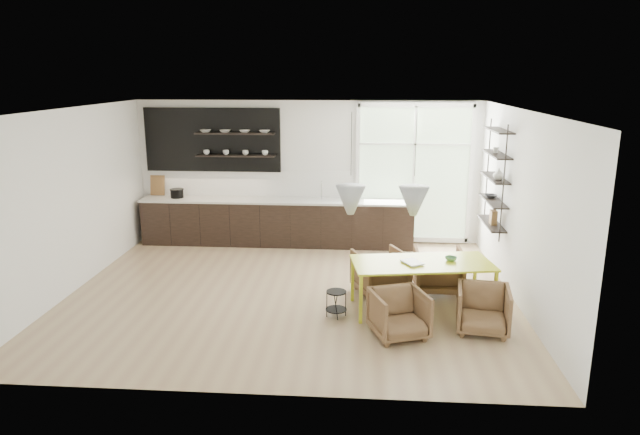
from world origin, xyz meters
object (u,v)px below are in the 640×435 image
(dining_table, at_px, (422,265))
(armchair_back_right, at_px, (438,270))
(armchair_back_left, at_px, (380,272))
(armchair_front_right, at_px, (483,309))
(armchair_front_left, at_px, (399,314))
(wire_stool, at_px, (336,300))

(dining_table, height_order, armchair_back_right, dining_table)
(armchair_back_left, distance_m, armchair_back_right, 0.94)
(armchair_back_right, distance_m, armchair_front_right, 1.52)
(dining_table, xyz_separation_m, armchair_back_right, (0.35, 0.76, -0.33))
(dining_table, bearing_deg, armchair_front_right, -51.60)
(dining_table, distance_m, armchair_front_left, 1.07)
(armchair_back_left, bearing_deg, wire_stool, 31.99)
(armchair_back_right, bearing_deg, dining_table, 65.28)
(armchair_front_right, bearing_deg, armchair_front_left, -160.01)
(armchair_back_left, relative_size, armchair_front_left, 1.10)
(armchair_back_left, relative_size, wire_stool, 1.98)
(armchair_front_left, bearing_deg, armchair_back_right, 47.25)
(armchair_front_left, relative_size, armchair_front_right, 0.99)
(dining_table, height_order, armchair_front_left, dining_table)
(armchair_front_left, height_order, wire_stool, armchair_front_left)
(dining_table, relative_size, armchair_front_right, 3.05)
(dining_table, distance_m, armchair_back_right, 0.90)
(armchair_back_left, xyz_separation_m, armchair_back_right, (0.93, 0.15, 0.00))
(armchair_back_right, height_order, armchair_front_left, armchair_back_right)
(armchair_back_left, bearing_deg, dining_table, 110.15)
(wire_stool, bearing_deg, armchair_back_right, 35.11)
(armchair_front_left, relative_size, wire_stool, 1.80)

